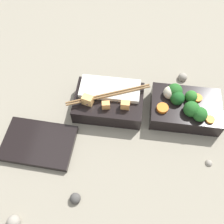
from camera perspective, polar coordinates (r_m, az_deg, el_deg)
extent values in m
plane|color=gray|center=(0.75, 8.00, 1.01)|extent=(3.00, 3.00, 0.00)
cube|color=black|center=(0.74, 15.58, 0.65)|extent=(0.19, 0.13, 0.05)
sphere|color=#19511E|center=(0.71, 14.05, 2.72)|extent=(0.04, 0.04, 0.04)
sphere|color=#236023|center=(0.70, 16.90, 0.63)|extent=(0.04, 0.04, 0.04)
sphere|color=#236023|center=(0.72, 13.45, 4.40)|extent=(0.04, 0.04, 0.04)
sphere|color=#236023|center=(0.70, 18.61, -0.49)|extent=(0.04, 0.04, 0.04)
sphere|color=#2D7028|center=(0.73, 16.84, 3.25)|extent=(0.03, 0.03, 0.03)
cylinder|color=orange|center=(0.69, 10.93, 0.84)|extent=(0.04, 0.04, 0.01)
cylinder|color=orange|center=(0.74, 18.09, 2.92)|extent=(0.04, 0.04, 0.01)
cylinder|color=orange|center=(0.71, 20.59, -1.54)|extent=(0.03, 0.03, 0.01)
sphere|color=beige|center=(0.72, 12.46, 4.15)|extent=(0.03, 0.03, 0.03)
cube|color=black|center=(0.72, -0.71, 2.04)|extent=(0.19, 0.13, 0.05)
cube|color=silver|center=(0.71, -0.45, 5.12)|extent=(0.16, 0.07, 0.01)
cube|color=#F4A356|center=(0.68, 2.89, 1.54)|extent=(0.02, 0.02, 0.02)
cube|color=#F4A356|center=(0.68, -1.35, 1.50)|extent=(0.02, 0.02, 0.02)
cube|color=#EAB266|center=(0.69, -5.31, 2.61)|extent=(0.03, 0.03, 0.03)
sphere|color=#4C1E4C|center=(0.69, -5.25, 1.94)|extent=(0.01, 0.01, 0.01)
cylinder|color=olive|center=(0.69, -0.82, 4.04)|extent=(0.21, 0.09, 0.01)
cylinder|color=olive|center=(0.69, -0.67, 3.58)|extent=(0.21, 0.09, 0.01)
cube|color=black|center=(0.71, -15.67, -6.53)|extent=(0.19, 0.13, 0.02)
sphere|color=gray|center=(0.66, -20.65, -21.49)|extent=(0.03, 0.03, 0.03)
sphere|color=gray|center=(0.71, 20.40, -10.30)|extent=(0.02, 0.02, 0.02)
sphere|color=gray|center=(0.83, 15.11, 7.30)|extent=(0.03, 0.03, 0.03)
sphere|color=#474442|center=(0.64, -8.01, -18.14)|extent=(0.03, 0.03, 0.03)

